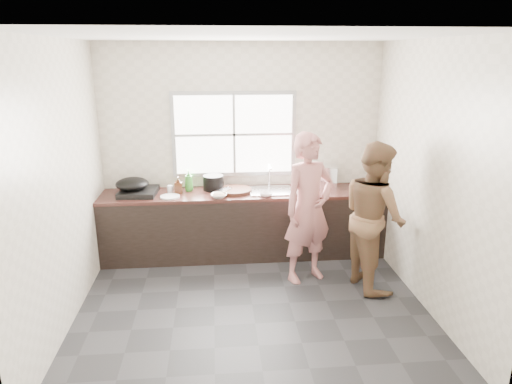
{
  "coord_description": "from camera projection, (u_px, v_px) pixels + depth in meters",
  "views": [
    {
      "loc": [
        -0.35,
        -4.26,
        2.56
      ],
      "look_at": [
        0.1,
        0.65,
        1.05
      ],
      "focal_mm": 32.0,
      "sensor_mm": 36.0,
      "label": 1
    }
  ],
  "objects": [
    {
      "name": "wall_right",
      "position": [
        430.0,
        178.0,
        4.6
      ],
      "size": [
        0.01,
        3.2,
        2.7
      ],
      "primitive_type": "cube",
      "color": "beige",
      "rests_on": "ground"
    },
    {
      "name": "plate_food",
      "position": [
        170.0,
        197.0,
        5.59
      ],
      "size": [
        0.27,
        0.27,
        0.02
      ],
      "primitive_type": "cylinder",
      "rotation": [
        0.0,
        0.0,
        -0.13
      ],
      "color": "silver",
      "rests_on": "countertop"
    },
    {
      "name": "cabinet",
      "position": [
        244.0,
        225.0,
        5.95
      ],
      "size": [
        3.6,
        0.62,
        0.82
      ],
      "primitive_type": "cube",
      "color": "black",
      "rests_on": "floor"
    },
    {
      "name": "faucet",
      "position": [
        269.0,
        176.0,
        5.99
      ],
      "size": [
        0.02,
        0.02,
        0.3
      ],
      "primitive_type": "cylinder",
      "color": "silver",
      "rests_on": "countertop"
    },
    {
      "name": "dish_rack",
      "position": [
        323.0,
        176.0,
        6.02
      ],
      "size": [
        0.44,
        0.37,
        0.28
      ],
      "primitive_type": "cube",
      "rotation": [
        0.0,
        0.0,
        -0.31
      ],
      "color": "white",
      "rests_on": "countertop"
    },
    {
      "name": "person_side",
      "position": [
        374.0,
        216.0,
        5.04
      ],
      "size": [
        0.76,
        0.9,
        1.67
      ],
      "primitive_type": "imported",
      "rotation": [
        0.0,
        0.0,
        1.74
      ],
      "color": "brown",
      "rests_on": "floor"
    },
    {
      "name": "cleaver",
      "position": [
        224.0,
        189.0,
        5.77
      ],
      "size": [
        0.23,
        0.22,
        0.01
      ],
      "primitive_type": "cube",
      "rotation": [
        0.0,
        0.0,
        0.72
      ],
      "color": "silver",
      "rests_on": "cutting_board"
    },
    {
      "name": "burner",
      "position": [
        138.0,
        192.0,
        5.7
      ],
      "size": [
        0.48,
        0.48,
        0.07
      ],
      "primitive_type": "cube",
      "rotation": [
        0.0,
        0.0,
        -0.06
      ],
      "color": "black",
      "rests_on": "countertop"
    },
    {
      "name": "black_pot",
      "position": [
        213.0,
        183.0,
        5.88
      ],
      "size": [
        0.32,
        0.32,
        0.19
      ],
      "primitive_type": "cylinder",
      "rotation": [
        0.0,
        0.0,
        -0.26
      ],
      "color": "black",
      "rests_on": "countertop"
    },
    {
      "name": "countertop",
      "position": [
        244.0,
        193.0,
        5.82
      ],
      "size": [
        3.6,
        0.64,
        0.04
      ],
      "primitive_type": "cube",
      "color": "#341A15",
      "rests_on": "cabinet"
    },
    {
      "name": "ceiling",
      "position": [
        251.0,
        36.0,
        4.05
      ],
      "size": [
        3.6,
        3.2,
        0.01
      ],
      "primitive_type": "cube",
      "color": "silver",
      "rests_on": "wall_back"
    },
    {
      "name": "window_glazing",
      "position": [
        234.0,
        135.0,
        5.87
      ],
      "size": [
        1.5,
        0.01,
        1.0
      ],
      "primitive_type": "cube",
      "color": "white",
      "rests_on": "window_frame"
    },
    {
      "name": "pot_lid_left",
      "position": [
        132.0,
        191.0,
        5.82
      ],
      "size": [
        0.31,
        0.31,
        0.01
      ],
      "primitive_type": "cylinder",
      "rotation": [
        0.0,
        0.0,
        0.15
      ],
      "color": "#B6B7BD",
      "rests_on": "countertop"
    },
    {
      "name": "bottle_brown_short",
      "position": [
        211.0,
        181.0,
        5.97
      ],
      "size": [
        0.18,
        0.18,
        0.17
      ],
      "primitive_type": "imported",
      "rotation": [
        0.0,
        0.0,
        -0.39
      ],
      "color": "#462A11",
      "rests_on": "countertop"
    },
    {
      "name": "woman",
      "position": [
        308.0,
        213.0,
        5.18
      ],
      "size": [
        0.7,
        0.6,
        1.63
      ],
      "primitive_type": "imported",
      "rotation": [
        0.0,
        0.0,
        0.41
      ],
      "color": "#C07573",
      "rests_on": "floor"
    },
    {
      "name": "window_frame",
      "position": [
        234.0,
        134.0,
        5.89
      ],
      "size": [
        1.6,
        0.05,
        1.1
      ],
      "primitive_type": "cube",
      "color": "#9EA0A5",
      "rests_on": "wall_back"
    },
    {
      "name": "bowl_mince",
      "position": [
        219.0,
        196.0,
        5.58
      ],
      "size": [
        0.22,
        0.22,
        0.05
      ],
      "primitive_type": "imported",
      "rotation": [
        0.0,
        0.0,
        -0.14
      ],
      "color": "white",
      "rests_on": "countertop"
    },
    {
      "name": "cutting_board",
      "position": [
        235.0,
        190.0,
        5.8
      ],
      "size": [
        0.5,
        0.5,
        0.04
      ],
      "primitive_type": "cylinder",
      "rotation": [
        0.0,
        0.0,
        -0.18
      ],
      "color": "#331C13",
      "rests_on": "countertop"
    },
    {
      "name": "bowl_held",
      "position": [
        266.0,
        194.0,
        5.63
      ],
      "size": [
        0.19,
        0.19,
        0.06
      ],
      "primitive_type": "imported",
      "rotation": [
        0.0,
        0.0,
        0.02
      ],
      "color": "white",
      "rests_on": "countertop"
    },
    {
      "name": "bowl_crabs",
      "position": [
        304.0,
        193.0,
        5.67
      ],
      "size": [
        0.25,
        0.25,
        0.07
      ],
      "primitive_type": "imported",
      "rotation": [
        0.0,
        0.0,
        0.21
      ],
      "color": "silver",
      "rests_on": "countertop"
    },
    {
      "name": "floor",
      "position": [
        252.0,
        305.0,
        4.84
      ],
      "size": [
        3.6,
        3.2,
        0.01
      ],
      "primitive_type": "cube",
      "color": "#29292C",
      "rests_on": "ground"
    },
    {
      "name": "wall_left",
      "position": [
        61.0,
        187.0,
        4.29
      ],
      "size": [
        0.01,
        3.2,
        2.7
      ],
      "primitive_type": "cube",
      "color": "beige",
      "rests_on": "ground"
    },
    {
      "name": "sink",
      "position": [
        271.0,
        191.0,
        5.84
      ],
      "size": [
        0.55,
        0.45,
        0.02
      ],
      "primitive_type": "cube",
      "color": "silver",
      "rests_on": "countertop"
    },
    {
      "name": "pot_lid_right",
      "position": [
        146.0,
        191.0,
        5.84
      ],
      "size": [
        0.31,
        0.31,
        0.01
      ],
      "primitive_type": "cylinder",
      "rotation": [
        0.0,
        0.0,
        0.33
      ],
      "color": "silver",
      "rests_on": "countertop"
    },
    {
      "name": "wok",
      "position": [
        132.0,
        184.0,
        5.67
      ],
      "size": [
        0.46,
        0.46,
        0.15
      ],
      "primitive_type": "ellipsoid",
      "rotation": [
        0.0,
        0.0,
        -0.14
      ],
      "color": "black",
      "rests_on": "burner"
    },
    {
      "name": "bottle_brown_tall",
      "position": [
        179.0,
        186.0,
        5.74
      ],
      "size": [
        0.09,
        0.09,
        0.19
      ],
      "primitive_type": "imported",
      "rotation": [
        0.0,
        0.0,
        -0.05
      ],
      "color": "#422110",
      "rests_on": "countertop"
    },
    {
      "name": "wall_back",
      "position": [
        242.0,
        149.0,
        5.97
      ],
      "size": [
        3.6,
        0.01,
        2.7
      ],
      "primitive_type": "cube",
      "color": "beige",
      "rests_on": "ground"
    },
    {
      "name": "glass_jar",
      "position": [
        170.0,
        189.0,
        5.76
      ],
      "size": [
        0.09,
        0.09,
        0.1
      ],
      "primitive_type": "cylinder",
      "rotation": [
        0.0,
        0.0,
        0.42
      ],
      "color": "white",
      "rests_on": "countertop"
    },
    {
      "name": "bottle_green",
      "position": [
        189.0,
        180.0,
        5.82
      ],
      "size": [
        0.11,
        0.11,
        0.28
      ],
      "primitive_type": "imported",
      "rotation": [
        0.0,
        0.0,
        0.04
      ],
      "color": "green",
      "rests_on": "countertop"
    },
    {
      "name": "wall_front",
      "position": [
        272.0,
        250.0,
        2.91
      ],
      "size": [
        3.6,
        0.01,
        2.7
      ],
      "primitive_type": "cube",
      "color": "beige",
      "rests_on": "ground"
    }
  ]
}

